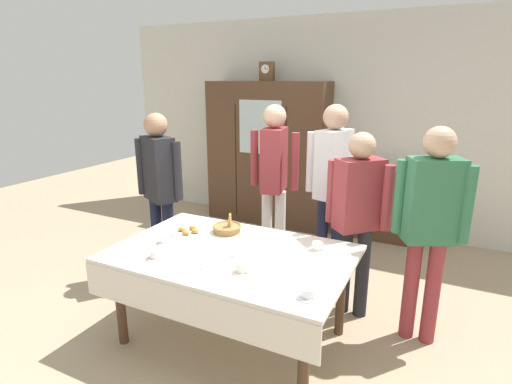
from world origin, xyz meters
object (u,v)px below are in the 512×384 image
at_px(tea_cup_front_edge, 155,255).
at_px(person_behind_table_left, 274,171).
at_px(tea_cup_far_right, 317,247).
at_px(spoon_mid_right, 229,255).
at_px(wall_cabinet, 267,154).
at_px(book_stack, 380,172).
at_px(tea_cup_near_right, 242,269).
at_px(pastry_plate, 189,232).
at_px(bookshelf_low, 378,206).
at_px(tea_cup_center, 165,240).
at_px(bread_basket, 227,228).
at_px(person_by_cabinet, 333,176).
at_px(person_beside_shelf, 160,181).
at_px(tea_cup_mid_right, 308,294).
at_px(dining_table, 229,265).
at_px(person_behind_table_right, 358,209).
at_px(spoon_front_edge, 198,268).
at_px(person_near_right_end, 431,217).
at_px(mantel_clock, 267,71).

height_order(tea_cup_front_edge, person_behind_table_left, person_behind_table_left).
relative_size(tea_cup_far_right, spoon_mid_right, 1.09).
xyz_separation_m(wall_cabinet, book_stack, (1.50, 0.05, -0.11)).
xyz_separation_m(tea_cup_near_right, spoon_mid_right, (-0.21, 0.19, -0.02)).
bearing_deg(pastry_plate, book_stack, 66.09).
xyz_separation_m(bookshelf_low, tea_cup_center, (-1.13, -2.70, 0.35)).
bearing_deg(bread_basket, tea_cup_far_right, -1.76).
xyz_separation_m(tea_cup_front_edge, person_by_cabinet, (0.79, 1.61, 0.30)).
bearing_deg(person_beside_shelf, wall_cabinet, 83.54).
relative_size(tea_cup_mid_right, person_by_cabinet, 0.08).
distance_m(dining_table, bread_basket, 0.44).
bearing_deg(tea_cup_front_edge, person_behind_table_right, 43.55).
xyz_separation_m(tea_cup_center, bread_basket, (0.31, 0.41, 0.01)).
xyz_separation_m(tea_cup_mid_right, pastry_plate, (-1.20, 0.52, -0.01)).
bearing_deg(spoon_front_edge, spoon_mid_right, 72.12).
xyz_separation_m(dining_table, pastry_plate, (-0.49, 0.19, 0.10)).
bearing_deg(bookshelf_low, spoon_mid_right, -102.17).
bearing_deg(tea_cup_near_right, person_behind_table_right, 63.48).
distance_m(wall_cabinet, person_by_cabinet, 1.81).
bearing_deg(spoon_front_edge, person_behind_table_right, 53.76).
relative_size(book_stack, person_behind_table_right, 0.15).
distance_m(tea_cup_center, person_beside_shelf, 0.93).
height_order(bookshelf_low, spoon_mid_right, bookshelf_low).
xyz_separation_m(bread_basket, spoon_mid_right, (0.24, -0.39, -0.03)).
relative_size(book_stack, tea_cup_near_right, 1.79).
relative_size(pastry_plate, person_beside_shelf, 0.17).
bearing_deg(person_behind_table_left, wall_cabinet, 117.59).
distance_m(spoon_mid_right, person_near_right_end, 1.46).
height_order(wall_cabinet, bread_basket, wall_cabinet).
height_order(book_stack, spoon_mid_right, book_stack).
xyz_separation_m(wall_cabinet, tea_cup_mid_right, (1.61, -2.92, -0.20)).
bearing_deg(spoon_mid_right, person_near_right_end, 29.08).
xyz_separation_m(bookshelf_low, person_by_cabinet, (-0.23, -1.33, 0.65)).
bearing_deg(tea_cup_front_edge, mantel_clock, 99.65).
bearing_deg(person_behind_table_left, tea_cup_mid_right, -60.11).
relative_size(wall_cabinet, tea_cup_far_right, 14.64).
height_order(mantel_clock, tea_cup_front_edge, mantel_clock).
bearing_deg(wall_cabinet, mantel_clock, -176.91).
bearing_deg(spoon_mid_right, book_stack, 77.83).
xyz_separation_m(wall_cabinet, bread_basket, (0.67, -2.23, -0.19)).
height_order(spoon_mid_right, person_beside_shelf, person_beside_shelf).
bearing_deg(tea_cup_front_edge, person_by_cabinet, 63.84).
relative_size(mantel_clock, bread_basket, 1.00).
bearing_deg(tea_cup_near_right, spoon_front_edge, -165.77).
height_order(tea_cup_near_right, person_near_right_end, person_near_right_end).
height_order(bookshelf_low, person_by_cabinet, person_by_cabinet).
height_order(pastry_plate, person_behind_table_left, person_behind_table_left).
distance_m(bookshelf_low, tea_cup_center, 2.95).
bearing_deg(tea_cup_front_edge, spoon_front_edge, 1.29).
distance_m(bread_basket, pastry_plate, 0.31).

